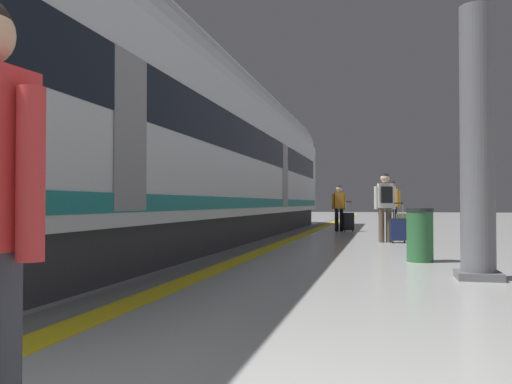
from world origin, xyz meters
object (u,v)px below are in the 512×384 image
at_px(passenger_near, 385,201).
at_px(waste_bin, 420,235).
at_px(passenger_far, 339,205).
at_px(suitcase_far, 348,221).
at_px(suitcase_near, 398,229).
at_px(suitcase_mid, 402,222).
at_px(high_speed_train, 171,135).
at_px(platform_pillar, 477,148).
at_px(passenger_mid, 392,202).

height_order(passenger_near, waste_bin, passenger_near).
xyz_separation_m(passenger_far, suitcase_far, (0.32, -0.21, -0.58)).
bearing_deg(suitcase_near, waste_bin, -86.90).
bearing_deg(suitcase_mid, suitcase_near, -92.79).
xyz_separation_m(suitcase_mid, passenger_far, (-2.14, 0.04, 0.59)).
height_order(passenger_far, waste_bin, passenger_far).
relative_size(high_speed_train, suitcase_near, 32.36).
bearing_deg(suitcase_far, platform_pillar, -78.27).
height_order(passenger_near, passenger_mid, same).
height_order(passenger_mid, passenger_far, passenger_mid).
bearing_deg(waste_bin, platform_pillar, -73.62).
bearing_deg(platform_pillar, passenger_near, 99.96).
bearing_deg(passenger_far, waste_bin, -77.72).
bearing_deg(waste_bin, high_speed_train, 162.16).
height_order(suitcase_near, suitcase_mid, suitcase_near).
bearing_deg(passenger_mid, suitcase_far, -169.64).
distance_m(passenger_near, suitcase_mid, 5.24).
height_order(passenger_mid, waste_bin, passenger_mid).
bearing_deg(passenger_mid, waste_bin, -88.24).
xyz_separation_m(passenger_near, passenger_far, (-1.57, 5.20, -0.10)).
xyz_separation_m(suitcase_near, suitcase_far, (-1.56, 5.10, 0.02)).
bearing_deg(suitcase_near, suitcase_far, 107.02).
bearing_deg(waste_bin, suitcase_mid, 89.90).
relative_size(high_speed_train, suitcase_far, 31.01).
height_order(passenger_near, suitcase_mid, passenger_near).
bearing_deg(passenger_near, suitcase_mid, 83.67).
bearing_deg(passenger_far, high_speed_train, -110.75).
distance_m(suitcase_far, platform_pillar, 11.92).
height_order(passenger_near, suitcase_near, passenger_near).
relative_size(suitcase_far, waste_bin, 1.16).
xyz_separation_m(suitcase_mid, waste_bin, (-0.02, -9.71, 0.11)).
bearing_deg(passenger_far, platform_pillar, -77.00).
relative_size(passenger_far, platform_pillar, 0.45).
xyz_separation_m(high_speed_train, suitcase_far, (3.38, 7.87, -2.14)).
xyz_separation_m(suitcase_far, platform_pillar, (2.41, -11.59, 1.36)).
distance_m(high_speed_train, suitcase_near, 6.06).
height_order(high_speed_train, suitcase_far, high_speed_train).
distance_m(passenger_near, platform_pillar, 6.74).
distance_m(suitcase_near, suitcase_mid, 5.28).
bearing_deg(suitcase_far, passenger_mid, 10.36).
height_order(suitcase_far, platform_pillar, platform_pillar).
height_order(passenger_mid, suitcase_mid, passenger_mid).
relative_size(passenger_near, platform_pillar, 0.49).
xyz_separation_m(suitcase_near, suitcase_mid, (0.26, 5.28, 0.01)).
distance_m(suitcase_mid, passenger_far, 2.22).
bearing_deg(suitcase_far, passenger_near, -75.97).
distance_m(passenger_mid, platform_pillar, 11.92).
height_order(passenger_near, passenger_far, passenger_near).
bearing_deg(suitcase_near, high_speed_train, -150.76).
xyz_separation_m(high_speed_train, suitcase_near, (4.94, 2.77, -2.17)).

